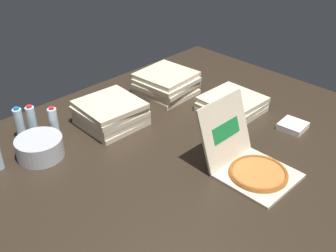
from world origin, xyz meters
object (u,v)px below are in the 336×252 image
at_px(napkin_pile, 293,126).
at_px(pizza_stack_right_far, 166,84).
at_px(open_pizza_box, 249,162).
at_px(pizza_stack_left_near, 232,104).
at_px(water_bottle_1, 54,124).
at_px(pizza_stack_right_mid, 111,113).
at_px(ice_bucket, 40,148).
at_px(water_bottle_2, 20,124).
at_px(water_bottle_3, 32,122).

bearing_deg(napkin_pile, pizza_stack_right_far, 103.91).
relative_size(open_pizza_box, pizza_stack_left_near, 1.26).
distance_m(open_pizza_box, water_bottle_1, 1.33).
relative_size(open_pizza_box, napkin_pile, 3.13).
xyz_separation_m(open_pizza_box, pizza_stack_right_far, (0.39, 1.11, 0.02)).
bearing_deg(pizza_stack_right_mid, ice_bucket, 179.78).
bearing_deg(water_bottle_1, water_bottle_2, 136.59).
relative_size(ice_bucket, water_bottle_2, 1.22).
xyz_separation_m(pizza_stack_right_far, ice_bucket, (-1.20, -0.06, -0.02)).
xyz_separation_m(pizza_stack_right_mid, water_bottle_1, (-0.39, 0.12, 0.03)).
distance_m(water_bottle_2, napkin_pile, 1.91).
height_order(pizza_stack_left_near, water_bottle_3, water_bottle_3).
bearing_deg(pizza_stack_left_near, pizza_stack_right_mid, 147.43).
height_order(pizza_stack_left_near, napkin_pile, pizza_stack_left_near).
relative_size(open_pizza_box, ice_bucket, 1.83).
xyz_separation_m(water_bottle_1, water_bottle_3, (-0.09, 0.13, 0.00)).
bearing_deg(napkin_pile, pizza_stack_left_near, 102.13).
height_order(pizza_stack_left_near, ice_bucket, ice_bucket).
height_order(ice_bucket, water_bottle_2, water_bottle_2).
height_order(ice_bucket, water_bottle_1, water_bottle_1).
bearing_deg(pizza_stack_left_near, open_pizza_box, -134.76).
distance_m(pizza_stack_left_near, water_bottle_1, 1.33).
bearing_deg(water_bottle_2, open_pizza_box, -58.83).
relative_size(pizza_stack_right_far, napkin_pile, 2.66).
bearing_deg(napkin_pile, water_bottle_3, 138.35).
relative_size(pizza_stack_right_far, pizza_stack_left_near, 1.07).
bearing_deg(pizza_stack_right_far, water_bottle_3, 170.74).
xyz_separation_m(ice_bucket, napkin_pile, (1.46, -0.98, -0.04)).
relative_size(ice_bucket, water_bottle_1, 1.22).
xyz_separation_m(open_pizza_box, napkin_pile, (0.64, 0.07, -0.05)).
distance_m(open_pizza_box, pizza_stack_right_mid, 1.08).
xyz_separation_m(ice_bucket, water_bottle_2, (0.01, 0.28, 0.05)).
relative_size(pizza_stack_left_near, water_bottle_2, 1.76).
height_order(pizza_stack_right_mid, water_bottle_2, water_bottle_2).
distance_m(pizza_stack_right_far, ice_bucket, 1.20).
distance_m(ice_bucket, water_bottle_1, 0.22).
relative_size(pizza_stack_left_near, ice_bucket, 1.45).
distance_m(water_bottle_1, napkin_pile, 1.68).
bearing_deg(pizza_stack_right_mid, pizza_stack_right_far, 5.68).
bearing_deg(napkin_pile, water_bottle_2, 139.09).
bearing_deg(pizza_stack_right_mid, open_pizza_box, -76.95).
bearing_deg(pizza_stack_right_mid, water_bottle_3, 153.23).
bearing_deg(water_bottle_2, ice_bucket, -93.05).
distance_m(pizza_stack_right_mid, napkin_pile, 1.32).
xyz_separation_m(pizza_stack_left_near, water_bottle_2, (-1.34, 0.78, 0.06)).
height_order(open_pizza_box, water_bottle_1, open_pizza_box).
height_order(pizza_stack_right_mid, napkin_pile, pizza_stack_right_mid).
relative_size(pizza_stack_left_near, water_bottle_3, 1.76).
height_order(water_bottle_1, napkin_pile, water_bottle_1).
relative_size(water_bottle_1, napkin_pile, 1.40).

